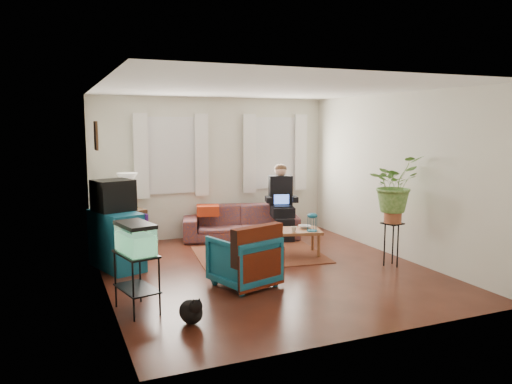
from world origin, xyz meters
name	(u,v)px	position (x,y,z in m)	size (l,w,h in m)	color
floor	(267,270)	(0.00, 0.00, 0.00)	(4.50, 5.00, 0.01)	#4F2B14
ceiling	(267,88)	(0.00, 0.00, 2.60)	(4.50, 5.00, 0.01)	white
wall_back	(213,168)	(0.00, 2.50, 1.30)	(4.50, 0.01, 2.60)	silver
wall_front	(372,209)	(0.00, -2.50, 1.30)	(4.50, 0.01, 2.60)	silver
wall_left	(102,189)	(-2.25, 0.00, 1.30)	(0.01, 5.00, 2.60)	silver
wall_right	(396,175)	(2.25, 0.00, 1.30)	(0.01, 5.00, 2.60)	silver
window_left	(171,155)	(-0.80, 2.48, 1.55)	(1.08, 0.04, 1.38)	white
window_right	(274,153)	(1.25, 2.48, 1.55)	(1.08, 0.04, 1.38)	white
curtains_left	(172,156)	(-0.80, 2.40, 1.55)	(1.36, 0.06, 1.50)	white
curtains_right	(276,153)	(1.25, 2.40, 1.55)	(1.36, 0.06, 1.50)	white
picture_frame	(97,136)	(-2.21, 0.85, 1.95)	(0.04, 0.32, 0.40)	#3D2616
area_rug	(259,254)	(0.23, 0.83, 0.01)	(2.00, 1.60, 0.01)	maroon
sofa	(241,217)	(0.38, 2.05, 0.41)	(2.10, 0.83, 0.82)	brown
seated_person	(281,204)	(1.11, 1.84, 0.63)	(0.53, 0.65, 1.25)	black
side_table	(129,229)	(-1.65, 2.05, 0.34)	(0.47, 0.47, 0.68)	#3C2316
table_lamp	(128,192)	(-1.65, 2.05, 0.98)	(0.35, 0.35, 0.63)	white
dresser	(117,240)	(-1.99, 0.94, 0.43)	(0.47, 0.95, 0.85)	#105964
crt_tv	(113,195)	(-2.00, 1.03, 1.08)	(0.52, 0.47, 0.45)	black
aquarium_stand	(137,282)	(-2.00, -0.90, 0.34)	(0.34, 0.61, 0.68)	black
aquarium	(135,238)	(-2.00, -0.90, 0.85)	(0.30, 0.55, 0.36)	#7FD899
black_cat	(191,309)	(-1.54, -1.49, 0.16)	(0.24, 0.37, 0.32)	black
armchair	(244,258)	(-0.55, -0.52, 0.38)	(0.73, 0.68, 0.75)	navy
serape_throw	(258,250)	(-0.47, -0.79, 0.53)	(0.75, 0.17, 0.62)	#9E0A0A
coffee_table	(289,242)	(0.67, 0.63, 0.21)	(1.02, 0.55, 0.42)	brown
cup_a	(276,229)	(0.43, 0.61, 0.47)	(0.11, 0.11, 0.09)	white
cup_b	(294,229)	(0.67, 0.46, 0.46)	(0.09, 0.09, 0.09)	beige
bowl	(305,227)	(0.96, 0.65, 0.44)	(0.20, 0.20, 0.05)	white
snack_tray	(271,227)	(0.44, 0.84, 0.44)	(0.31, 0.31, 0.04)	#B21414
birdcage	(312,222)	(0.97, 0.40, 0.57)	(0.17, 0.17, 0.30)	#115B6B
plant_stand	(392,244)	(1.82, -0.50, 0.33)	(0.28, 0.28, 0.66)	black
potted_plant	(394,193)	(1.82, -0.50, 1.11)	(0.75, 0.65, 0.83)	#599947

